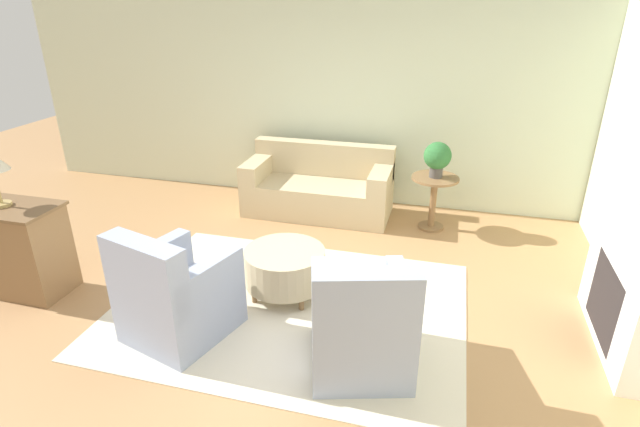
{
  "coord_description": "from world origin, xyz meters",
  "views": [
    {
      "loc": [
        1.29,
        -3.72,
        2.7
      ],
      "look_at": [
        0.15,
        0.55,
        0.75
      ],
      "focal_mm": 28.0,
      "sensor_mm": 36.0,
      "label": 1
    }
  ],
  "objects_px": {
    "ottoman_table": "(285,267)",
    "armchair_right": "(361,327)",
    "side_table": "(434,193)",
    "potted_plant_on_side_table": "(437,157)",
    "couch": "(319,188)",
    "armchair_left": "(175,297)",
    "vase_mantel_near": "(638,191)",
    "dresser": "(14,247)"
  },
  "relations": [
    {
      "from": "side_table",
      "to": "potted_plant_on_side_table",
      "type": "bearing_deg",
      "value": 0.0
    },
    {
      "from": "couch",
      "to": "potted_plant_on_side_table",
      "type": "bearing_deg",
      "value": -5.19
    },
    {
      "from": "couch",
      "to": "side_table",
      "type": "bearing_deg",
      "value": -5.19
    },
    {
      "from": "ottoman_table",
      "to": "potted_plant_on_side_table",
      "type": "relative_size",
      "value": 1.8
    },
    {
      "from": "dresser",
      "to": "vase_mantel_near",
      "type": "xyz_separation_m",
      "value": [
        5.47,
        0.96,
        0.76
      ]
    },
    {
      "from": "armchair_right",
      "to": "potted_plant_on_side_table",
      "type": "distance_m",
      "value": 2.84
    },
    {
      "from": "ottoman_table",
      "to": "vase_mantel_near",
      "type": "xyz_separation_m",
      "value": [
        2.92,
        0.37,
        0.93
      ]
    },
    {
      "from": "armchair_right",
      "to": "potted_plant_on_side_table",
      "type": "relative_size",
      "value": 2.31
    },
    {
      "from": "side_table",
      "to": "couch",
      "type": "bearing_deg",
      "value": 174.81
    },
    {
      "from": "couch",
      "to": "side_table",
      "type": "distance_m",
      "value": 1.51
    },
    {
      "from": "armchair_right",
      "to": "vase_mantel_near",
      "type": "bearing_deg",
      "value": 31.26
    },
    {
      "from": "armchair_right",
      "to": "side_table",
      "type": "xyz_separation_m",
      "value": [
        0.38,
        2.76,
        0.08
      ]
    },
    {
      "from": "couch",
      "to": "potted_plant_on_side_table",
      "type": "height_order",
      "value": "potted_plant_on_side_table"
    },
    {
      "from": "armchair_left",
      "to": "armchair_right",
      "type": "height_order",
      "value": "same"
    },
    {
      "from": "ottoman_table",
      "to": "potted_plant_on_side_table",
      "type": "bearing_deg",
      "value": 55.99
    },
    {
      "from": "couch",
      "to": "armchair_right",
      "type": "xyz_separation_m",
      "value": [
        1.11,
        -2.89,
        0.05
      ]
    },
    {
      "from": "side_table",
      "to": "dresser",
      "type": "relative_size",
      "value": 0.67
    },
    {
      "from": "ottoman_table",
      "to": "dresser",
      "type": "relative_size",
      "value": 0.77
    },
    {
      "from": "armchair_left",
      "to": "side_table",
      "type": "relative_size",
      "value": 1.47
    },
    {
      "from": "armchair_right",
      "to": "potted_plant_on_side_table",
      "type": "bearing_deg",
      "value": 82.15
    },
    {
      "from": "potted_plant_on_side_table",
      "to": "couch",
      "type": "bearing_deg",
      "value": 174.81
    },
    {
      "from": "armchair_left",
      "to": "vase_mantel_near",
      "type": "xyz_separation_m",
      "value": [
        3.6,
        1.23,
        0.85
      ]
    },
    {
      "from": "armchair_left",
      "to": "side_table",
      "type": "bearing_deg",
      "value": 54.62
    },
    {
      "from": "couch",
      "to": "armchair_right",
      "type": "bearing_deg",
      "value": -68.94
    },
    {
      "from": "ottoman_table",
      "to": "couch",
      "type": "bearing_deg",
      "value": 95.94
    },
    {
      "from": "ottoman_table",
      "to": "potted_plant_on_side_table",
      "type": "height_order",
      "value": "potted_plant_on_side_table"
    },
    {
      "from": "couch",
      "to": "armchair_left",
      "type": "bearing_deg",
      "value": -99.11
    },
    {
      "from": "potted_plant_on_side_table",
      "to": "dresser",
      "type": "bearing_deg",
      "value": -146.94
    },
    {
      "from": "dresser",
      "to": "potted_plant_on_side_table",
      "type": "height_order",
      "value": "potted_plant_on_side_table"
    },
    {
      "from": "armchair_left",
      "to": "vase_mantel_near",
      "type": "distance_m",
      "value": 3.9
    },
    {
      "from": "armchair_right",
      "to": "ottoman_table",
      "type": "bearing_deg",
      "value": 136.46
    },
    {
      "from": "vase_mantel_near",
      "to": "side_table",
      "type": "bearing_deg",
      "value": 136.96
    },
    {
      "from": "side_table",
      "to": "vase_mantel_near",
      "type": "xyz_separation_m",
      "value": [
        1.64,
        -1.53,
        0.76
      ]
    },
    {
      "from": "side_table",
      "to": "dresser",
      "type": "distance_m",
      "value": 4.57
    },
    {
      "from": "ottoman_table",
      "to": "armchair_right",
      "type": "bearing_deg",
      "value": -43.54
    },
    {
      "from": "side_table",
      "to": "potted_plant_on_side_table",
      "type": "relative_size",
      "value": 1.57
    },
    {
      "from": "ottoman_table",
      "to": "side_table",
      "type": "relative_size",
      "value": 1.15
    },
    {
      "from": "ottoman_table",
      "to": "potted_plant_on_side_table",
      "type": "xyz_separation_m",
      "value": [
        1.28,
        1.9,
        0.63
      ]
    },
    {
      "from": "ottoman_table",
      "to": "vase_mantel_near",
      "type": "bearing_deg",
      "value": 7.21
    },
    {
      "from": "couch",
      "to": "vase_mantel_near",
      "type": "xyz_separation_m",
      "value": [
        3.14,
        -1.67,
        0.9
      ]
    },
    {
      "from": "couch",
      "to": "potted_plant_on_side_table",
      "type": "xyz_separation_m",
      "value": [
        1.49,
        -0.14,
        0.6
      ]
    },
    {
      "from": "armchair_left",
      "to": "dresser",
      "type": "xyz_separation_m",
      "value": [
        -1.87,
        0.27,
        0.08
      ]
    }
  ]
}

